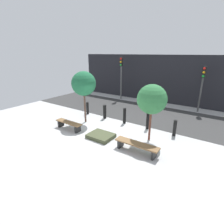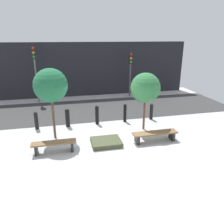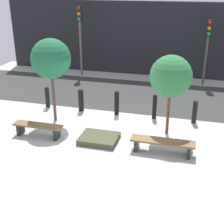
% 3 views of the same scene
% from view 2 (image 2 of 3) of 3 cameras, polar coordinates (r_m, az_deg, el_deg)
% --- Properties ---
extents(ground_plane, '(18.00, 18.00, 0.00)m').
position_cam_2_polar(ground_plane, '(9.63, -1.80, -7.81)').
color(ground_plane, '#B5B5B5').
extents(road_strip, '(18.00, 4.43, 0.01)m').
position_cam_2_polar(road_strip, '(13.84, -5.53, 0.69)').
color(road_strip, '#363636').
rests_on(road_strip, ground).
extents(building_facade, '(16.20, 0.50, 3.99)m').
position_cam_2_polar(building_facade, '(17.03, -7.48, 10.98)').
color(building_facade, black).
rests_on(building_facade, ground).
extents(bench_left, '(1.74, 0.39, 0.45)m').
position_cam_2_polar(bench_left, '(8.99, -14.87, -8.29)').
color(bench_left, black).
rests_on(bench_left, ground).
extents(bench_right, '(1.99, 0.45, 0.43)m').
position_cam_2_polar(bench_right, '(9.73, 11.14, -5.81)').
color(bench_right, black).
rests_on(bench_right, ground).
extents(planter_bed, '(1.26, 1.01, 0.19)m').
position_cam_2_polar(planter_bed, '(9.40, -1.54, -7.88)').
color(planter_bed, '#41472E').
rests_on(planter_bed, ground).
extents(tree_behind_left_bench, '(1.44, 1.44, 3.14)m').
position_cam_2_polar(tree_behind_left_bench, '(9.60, -15.76, 6.65)').
color(tree_behind_left_bench, brown).
rests_on(tree_behind_left_bench, ground).
extents(tree_behind_right_bench, '(1.40, 1.40, 2.80)m').
position_cam_2_polar(tree_behind_right_bench, '(10.37, 8.72, 6.23)').
color(tree_behind_right_bench, brown).
rests_on(tree_behind_right_bench, ground).
extents(bollard_far_left, '(0.18, 0.18, 0.87)m').
position_cam_2_polar(bollard_far_left, '(11.37, -19.17, -2.21)').
color(bollard_far_left, black).
rests_on(bollard_far_left, ground).
extents(bollard_left, '(0.22, 0.22, 0.90)m').
position_cam_2_polar(bollard_left, '(11.28, -11.54, -1.59)').
color(bollard_left, black).
rests_on(bollard_left, ground).
extents(bollard_center, '(0.18, 0.18, 0.96)m').
position_cam_2_polar(bollard_center, '(11.38, -3.93, -0.86)').
color(bollard_center, black).
rests_on(bollard_center, ground).
extents(bollard_right, '(0.16, 0.16, 0.96)m').
position_cam_2_polar(bollard_right, '(11.70, 3.40, -0.30)').
color(bollard_right, black).
rests_on(bollard_right, ground).
extents(bollard_far_right, '(0.18, 0.18, 0.86)m').
position_cam_2_polar(bollard_far_right, '(12.21, 10.23, 0.02)').
color(bollard_far_right, black).
rests_on(bollard_far_right, ground).
extents(traffic_light_west, '(0.28, 0.27, 3.76)m').
position_cam_2_polar(traffic_light_west, '(15.73, -19.52, 11.60)').
color(traffic_light_west, '#5E5E5E').
rests_on(traffic_light_west, ground).
extents(traffic_light_mid_west, '(0.28, 0.27, 3.25)m').
position_cam_2_polar(traffic_light_mid_west, '(16.45, 4.84, 11.73)').
color(traffic_light_mid_west, '#484848').
rests_on(traffic_light_mid_west, ground).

